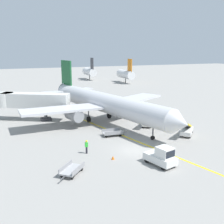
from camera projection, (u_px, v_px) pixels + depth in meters
ground_plane at (135, 150)px, 34.87m from camera, size 300.00×300.00×0.00m
taxi_line_yellow at (127, 137)px, 39.83m from camera, size 20.65×77.44×0.01m
airliner at (104, 103)px, 47.45m from camera, size 27.88×34.85×10.10m
jet_bridge at (28, 100)px, 48.64m from camera, size 12.47×8.39×4.85m
pushback_tug at (162, 157)px, 30.23m from camera, size 2.77×3.97×2.20m
baggage_tug_near_wing at (168, 121)px, 44.81m from camera, size 1.73×2.60×2.10m
baggage_tug_by_cargo_door at (160, 116)px, 48.40m from camera, size 1.65×2.57×2.10m
belt_loader_forward_hold at (187, 130)px, 40.69m from camera, size 4.37×4.46×2.59m
belt_loader_aft_hold at (147, 121)px, 45.55m from camera, size 3.78×4.87×2.59m
baggage_cart_loaded at (112, 133)px, 40.37m from camera, size 3.81×1.77×0.94m
baggage_cart_empty_trailing at (72, 170)px, 28.20m from camera, size 3.11×3.33×0.94m
ground_crew_marshaller at (87, 146)px, 33.60m from camera, size 0.36×0.24×1.70m
safety_cone_nose_left at (181, 123)px, 46.49m from camera, size 0.36×0.36×0.44m
safety_cone_nose_right at (113, 158)px, 31.93m from camera, size 0.36×0.36×0.44m
distant_aircraft_mid_left at (89, 72)px, 110.72m from camera, size 3.00×10.10×8.80m
distant_aircraft_mid_right at (126, 74)px, 100.50m from camera, size 3.00×10.10×8.80m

